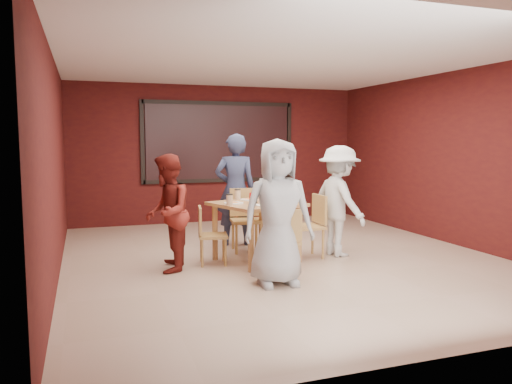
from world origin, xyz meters
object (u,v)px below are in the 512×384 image
object	(u,v)px
chair_front	(283,238)
chair_back	(246,216)
diner_back	(235,190)
diner_front	(278,212)
diner_left	(167,213)
chair_left	(208,232)
chair_right	(312,222)
dining_table	(257,210)
diner_right	(339,201)

from	to	relation	value
chair_front	chair_back	world-z (taller)	chair_back
diner_back	chair_front	bearing A→B (deg)	104.04
chair_front	diner_front	size ratio (longest dim) A/B	0.50
diner_front	diner_left	xyz separation A→B (m)	(-1.12, 1.04, -0.10)
diner_front	diner_back	xyz separation A→B (m)	(0.18, 2.30, 0.04)
chair_left	diner_front	bearing A→B (deg)	-65.40
chair_left	diner_front	size ratio (longest dim) A/B	0.47
chair_right	diner_left	world-z (taller)	diner_left
chair_front	diner_back	distance (m)	2.04
chair_front	diner_left	distance (m)	1.52
chair_front	chair_left	bearing A→B (deg)	129.71
chair_front	dining_table	bearing A→B (deg)	93.41
dining_table	diner_left	distance (m)	1.26
diner_front	diner_right	bearing A→B (deg)	41.85
diner_back	chair_back	bearing A→B (deg)	108.72
chair_right	diner_back	bearing A→B (deg)	124.06
diner_left	diner_right	world-z (taller)	diner_right
dining_table	chair_right	world-z (taller)	dining_table
diner_front	chair_front	bearing A→B (deg)	62.30
chair_right	diner_right	size ratio (longest dim) A/B	0.56
dining_table	chair_right	xyz separation A→B (m)	(0.83, -0.03, -0.21)
chair_left	diner_left	bearing A→B (deg)	-164.49
diner_front	diner_right	world-z (taller)	diner_front
chair_left	diner_left	size ratio (longest dim) A/B	0.52
diner_right	diner_back	bearing A→B (deg)	36.51
chair_front	chair_left	world-z (taller)	chair_front
chair_left	diner_back	bearing A→B (deg)	56.80
dining_table	chair_front	bearing A→B (deg)	-86.59
chair_front	diner_front	world-z (taller)	diner_front
chair_front	chair_back	xyz separation A→B (m)	(0.03, 1.57, 0.05)
dining_table	chair_front	world-z (taller)	dining_table
chair_left	diner_front	xyz separation A→B (m)	(0.55, -1.19, 0.41)
chair_right	diner_left	distance (m)	2.11
chair_back	diner_right	size ratio (longest dim) A/B	0.59
dining_table	chair_back	distance (m)	0.75
chair_back	diner_front	distance (m)	1.91
dining_table	diner_front	size ratio (longest dim) A/B	0.78
chair_front	chair_right	world-z (taller)	chair_right
diner_right	diner_front	bearing A→B (deg)	119.36
dining_table	chair_back	bearing A→B (deg)	84.04
chair_right	diner_front	xyz separation A→B (m)	(-0.97, -1.12, 0.34)
dining_table	diner_right	world-z (taller)	diner_right
chair_back	diner_left	xyz separation A→B (m)	(-1.33, -0.84, 0.22)
diner_left	diner_right	distance (m)	2.51
diner_right	chair_left	bearing A→B (deg)	78.26
chair_back	diner_back	size ratio (longest dim) A/B	0.53
chair_left	chair_back	bearing A→B (deg)	41.74
diner_back	diner_right	size ratio (longest dim) A/B	1.11
diner_front	diner_right	distance (m)	1.77
dining_table	chair_left	world-z (taller)	dining_table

